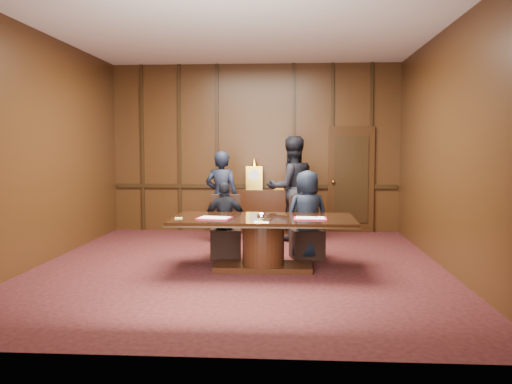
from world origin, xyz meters
TOP-DOWN VIEW (x-y plane):
  - room at (0.07, 0.14)m, footprint 7.00×7.04m
  - sideboard at (0.00, 3.26)m, footprint 1.60×0.45m
  - conference_table at (0.37, -0.18)m, footprint 2.62×1.32m
  - folder_left at (-0.32, -0.35)m, footprint 0.51×0.40m
  - folder_right at (1.03, -0.29)m, footprint 0.46×0.34m
  - inkstand at (0.37, -0.63)m, footprint 0.20×0.14m
  - notepad at (-0.82, -0.40)m, footprint 0.11×0.08m
  - chair_left at (-0.29, 0.70)m, footprint 0.53×0.53m
  - chair_right at (1.01, 0.70)m, footprint 0.58×0.58m
  - signatory_left at (-0.28, 0.62)m, footprint 0.74×0.38m
  - signatory_right at (1.02, 0.62)m, footprint 0.80×0.65m
  - witness_left at (-0.52, 2.05)m, footprint 0.68×0.51m
  - witness_right at (0.77, 2.37)m, footprint 1.17×1.05m

SIDE VIEW (x-z plane):
  - chair_left at x=-0.29m, z-range -0.20..0.79m
  - chair_right at x=1.01m, z-range -0.20..0.79m
  - sideboard at x=0.00m, z-range -0.28..1.26m
  - conference_table at x=0.37m, z-range 0.13..0.89m
  - signatory_left at x=-0.28m, z-range 0.00..1.21m
  - signatory_right at x=1.02m, z-range 0.00..1.41m
  - notepad at x=-0.82m, z-range 0.76..0.77m
  - folder_left at x=-0.32m, z-range 0.76..0.78m
  - folder_right at x=1.03m, z-range 0.76..0.78m
  - inkstand at x=0.37m, z-range 0.76..0.87m
  - witness_left at x=-0.52m, z-range 0.00..1.70m
  - witness_right at x=0.77m, z-range 0.00..1.97m
  - room at x=0.07m, z-range -0.03..3.47m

